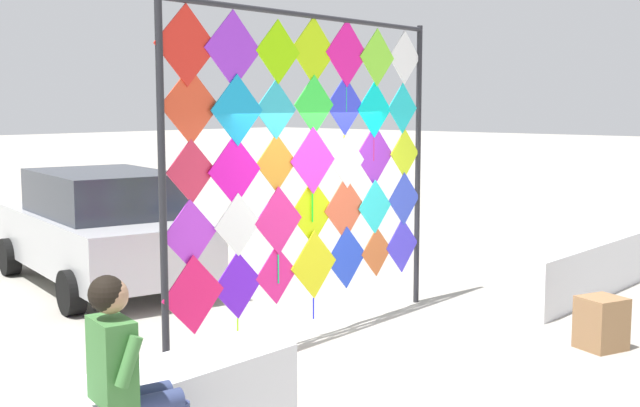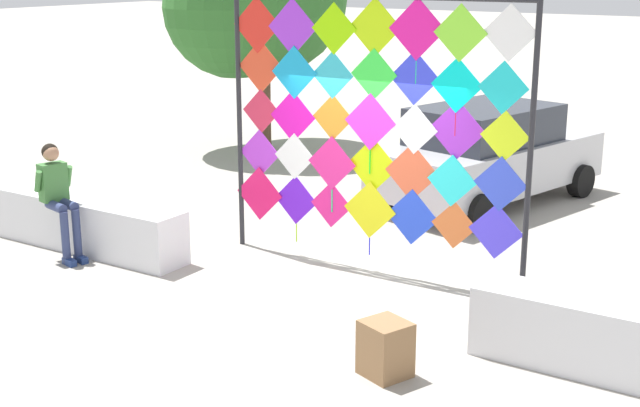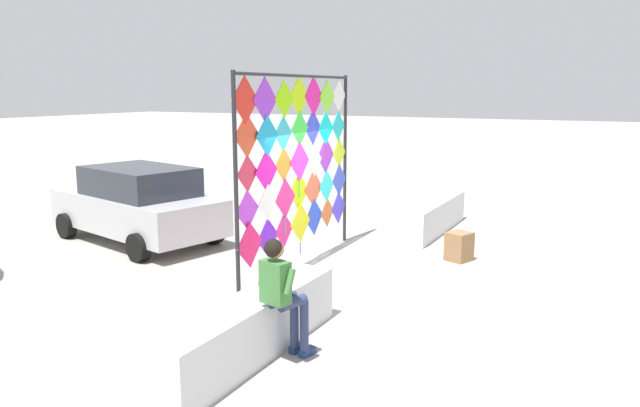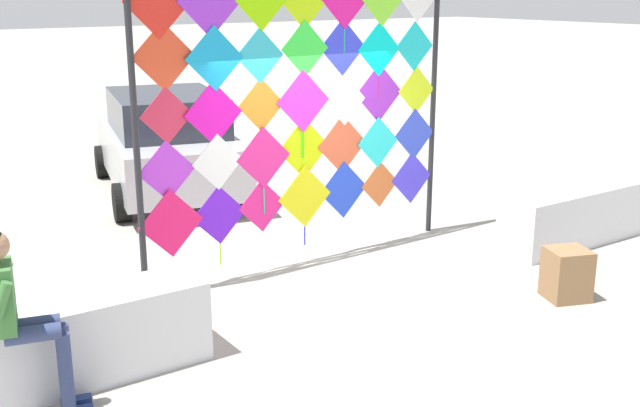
{
  "view_description": "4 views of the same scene",
  "coord_description": "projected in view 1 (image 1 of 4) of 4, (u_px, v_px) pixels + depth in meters",
  "views": [
    {
      "loc": [
        -6.67,
        -5.09,
        2.59
      ],
      "look_at": [
        -0.14,
        0.62,
        1.53
      ],
      "focal_mm": 45.84,
      "sensor_mm": 36.0,
      "label": 1
    },
    {
      "loc": [
        5.43,
        -8.82,
        3.94
      ],
      "look_at": [
        -0.25,
        -0.0,
        1.06
      ],
      "focal_mm": 49.58,
      "sensor_mm": 36.0,
      "label": 2
    },
    {
      "loc": [
        -9.76,
        -4.63,
        3.29
      ],
      "look_at": [
        0.34,
        0.59,
        1.15
      ],
      "focal_mm": 34.1,
      "sensor_mm": 36.0,
      "label": 3
    },
    {
      "loc": [
        -4.95,
        -6.72,
        3.26
      ],
      "look_at": [
        -0.38,
        -0.03,
        0.99
      ],
      "focal_mm": 43.38,
      "sensor_mm": 36.0,
      "label": 4
    }
  ],
  "objects": [
    {
      "name": "kite_display_rack",
      "position": [
        312.0,
        153.0,
        8.89
      ],
      "size": [
        4.26,
        0.15,
        3.58
      ],
      "color": "#232328",
      "rests_on": "ground"
    },
    {
      "name": "seated_vendor",
      "position": [
        132.0,
        376.0,
        4.99
      ],
      "size": [
        0.74,
        0.55,
        1.58
      ],
      "color": "navy",
      "rests_on": "ground"
    },
    {
      "name": "plaza_ledge_right",
      "position": [
        580.0,
        269.0,
        11.05
      ],
      "size": [
        3.36,
        0.61,
        0.74
      ],
      "primitive_type": "cube",
      "color": "silver",
      "rests_on": "ground"
    },
    {
      "name": "parked_car",
      "position": [
        102.0,
        228.0,
        11.66
      ],
      "size": [
        2.82,
        4.57,
        1.65
      ],
      "color": "#B7B7BC",
      "rests_on": "ground"
    },
    {
      "name": "cardboard_box_large",
      "position": [
        601.0,
        323.0,
        8.67
      ],
      "size": [
        0.55,
        0.54,
        0.56
      ],
      "primitive_type": "cube",
      "rotation": [
        0.0,
        0.0,
        -0.37
      ],
      "color": "olive",
      "rests_on": "ground"
    },
    {
      "name": "ground",
      "position": [
        373.0,
        351.0,
        8.62
      ],
      "size": [
        120.0,
        120.0,
        0.0
      ],
      "primitive_type": "plane",
      "color": "#9E998E"
    }
  ]
}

